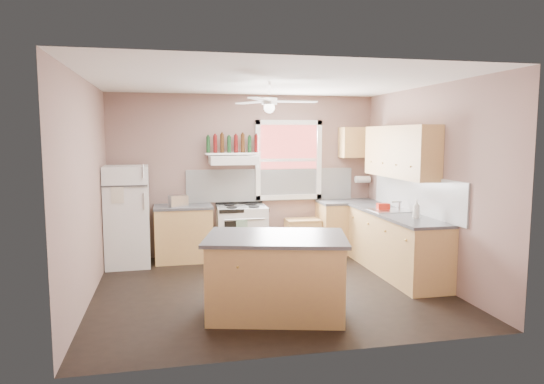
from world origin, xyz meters
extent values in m
plane|color=black|center=(0.00, 0.00, 0.00)|extent=(4.50, 4.50, 0.00)
plane|color=white|center=(0.00, 0.00, 2.70)|extent=(4.50, 4.50, 0.00)
cube|color=#7F6158|center=(0.00, 2.02, 1.35)|extent=(4.50, 0.05, 2.70)
cube|color=#7F6158|center=(2.27, 0.00, 1.35)|extent=(0.05, 4.00, 2.70)
cube|color=#7F6158|center=(-2.27, 0.00, 1.35)|extent=(0.05, 4.00, 2.70)
cube|color=white|center=(0.45, 1.99, 1.18)|extent=(2.90, 0.03, 0.55)
cube|color=white|center=(2.23, 0.30, 1.18)|extent=(0.03, 2.60, 0.55)
cube|color=maroon|center=(0.75, 1.98, 1.60)|extent=(1.00, 0.02, 1.20)
cube|color=white|center=(0.75, 1.96, 1.60)|extent=(1.16, 0.07, 1.36)
cube|color=white|center=(-1.91, 1.56, 0.78)|extent=(0.68, 0.66, 1.56)
cube|color=tan|center=(-1.06, 1.70, 0.43)|extent=(0.90, 0.60, 0.86)
cube|color=#3F3F42|center=(-1.06, 1.70, 0.88)|extent=(0.92, 0.62, 0.04)
cube|color=silver|center=(-1.14, 1.60, 0.99)|extent=(0.32, 0.24, 0.18)
cube|color=white|center=(-0.11, 1.70, 0.43)|extent=(0.83, 0.68, 0.86)
cube|color=white|center=(-0.23, 1.75, 1.62)|extent=(0.78, 0.50, 0.14)
cube|color=white|center=(-0.23, 1.87, 1.72)|extent=(0.90, 0.26, 0.03)
cube|color=tan|center=(0.95, 1.75, 0.29)|extent=(0.58, 0.39, 0.57)
cube|color=tan|center=(1.75, 1.70, 0.43)|extent=(1.00, 0.60, 0.86)
cube|color=tan|center=(1.95, 0.30, 0.43)|extent=(0.60, 2.20, 0.86)
cube|color=#3F3F42|center=(1.75, 1.70, 0.88)|extent=(1.02, 0.62, 0.04)
cube|color=#3F3F42|center=(1.94, 0.30, 0.88)|extent=(0.62, 2.22, 0.04)
cube|color=silver|center=(1.94, 0.50, 0.90)|extent=(0.55, 0.45, 0.03)
cylinder|color=silver|center=(2.10, 0.50, 0.97)|extent=(0.03, 0.03, 0.14)
cube|color=tan|center=(2.08, 0.50, 1.78)|extent=(0.33, 1.80, 0.76)
cube|color=tan|center=(1.95, 1.83, 1.90)|extent=(0.60, 0.33, 0.52)
cylinder|color=white|center=(2.07, 1.86, 1.25)|extent=(0.26, 0.12, 0.12)
cube|color=tan|center=(-0.12, -0.93, 0.43)|extent=(1.65, 1.26, 0.86)
cube|color=#3F3F42|center=(-0.12, -0.93, 0.88)|extent=(1.76, 1.37, 0.04)
cylinder|color=white|center=(0.00, 0.00, 2.45)|extent=(0.20, 0.20, 0.08)
imported|color=silver|center=(1.99, -0.21, 1.03)|extent=(0.11, 0.11, 0.26)
cube|color=red|center=(1.88, 0.60, 0.95)|extent=(0.19, 0.14, 0.10)
cylinder|color=#143819|center=(-0.63, 1.87, 1.87)|extent=(0.06, 0.06, 0.27)
cylinder|color=#590F0F|center=(-0.52, 1.87, 1.88)|extent=(0.06, 0.06, 0.29)
cylinder|color=#3F230F|center=(-0.40, 1.87, 1.89)|extent=(0.06, 0.06, 0.31)
cylinder|color=#143819|center=(-0.29, 1.87, 1.87)|extent=(0.06, 0.06, 0.27)
cylinder|color=#590F0F|center=(-0.17, 1.87, 1.88)|extent=(0.06, 0.06, 0.29)
cylinder|color=#3F230F|center=(-0.06, 1.87, 1.89)|extent=(0.06, 0.06, 0.31)
cylinder|color=#143819|center=(0.06, 1.87, 1.87)|extent=(0.06, 0.06, 0.27)
cylinder|color=#590F0F|center=(0.17, 1.87, 1.88)|extent=(0.06, 0.06, 0.29)
camera|label=1|loc=(-1.28, -6.12, 2.01)|focal=32.00mm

